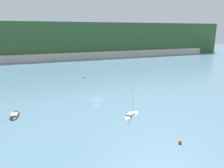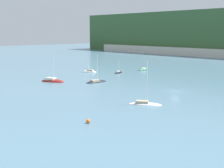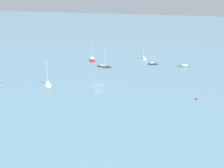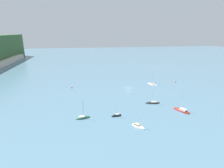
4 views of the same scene
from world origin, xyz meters
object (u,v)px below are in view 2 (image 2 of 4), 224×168
Objects in this scene: sailboat_5 at (145,104)px; mooring_buoy_0 at (88,121)px; sailboat_4 at (118,73)px; sailboat_1 at (143,70)px; sailboat_2 at (96,82)px; sailboat_3 at (89,72)px; sailboat_0 at (53,81)px.

mooring_buoy_0 is (2.51, -18.73, 0.28)m from sailboat_5.
sailboat_5 reaches higher than sailboat_4.
sailboat_1 is 37.42m from sailboat_2.
sailboat_1 is 12.33× the size of mooring_buoy_0.
sailboat_5 is (32.04, -12.71, 0.04)m from sailboat_2.
sailboat_2 is 23.95m from sailboat_4.
sailboat_5 is (53.53, -27.18, 0.03)m from sailboat_3.
sailboat_4 is at bearing 33.83° from sailboat_2.
sailboat_2 is (11.03, 9.91, -0.03)m from sailboat_0.
sailboat_4 is (10.36, 6.75, -0.01)m from sailboat_3.
sailboat_5 is at bearing -140.21° from sailboat_4.
sailboat_4 is at bearing 105.04° from sailboat_5.
sailboat_1 is 0.96× the size of sailboat_2.
sailboat_5 is 13.72× the size of mooring_buoy_0.
sailboat_1 is 81.12m from mooring_buoy_0.
mooring_buoy_0 is (56.04, -45.90, 0.31)m from sailboat_3.
mooring_buoy_0 is (34.55, -31.44, 0.31)m from sailboat_2.
mooring_buoy_0 is at bearing -119.15° from sailboat_5.
sailboat_0 reaches higher than sailboat_4.
sailboat_4 is 54.90m from sailboat_5.
sailboat_1 reaches higher than sailboat_4.
mooring_buoy_0 is at bearing -126.13° from sailboat_2.
sailboat_3 is (-21.48, 14.47, 0.00)m from sailboat_2.
sailboat_3 is 72.44m from mooring_buoy_0.
sailboat_3 is 1.03× the size of sailboat_4.
sailboat_3 is 60.03m from sailboat_5.
sailboat_0 reaches higher than sailboat_1.
sailboat_2 is 12.83× the size of mooring_buoy_0.
sailboat_2 is at bearing 107.26° from sailboat_3.
sailboat_5 is (43.07, -2.80, 0.01)m from sailboat_0.
sailboat_3 is at bearing -38.31° from sailboat_1.
sailboat_1 is at bearing 123.97° from mooring_buoy_0.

